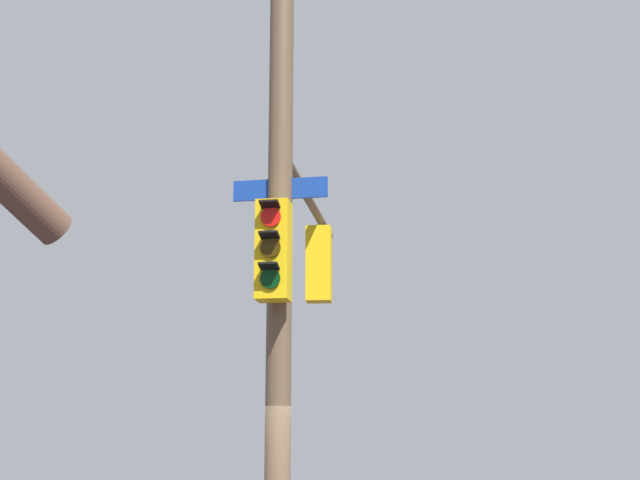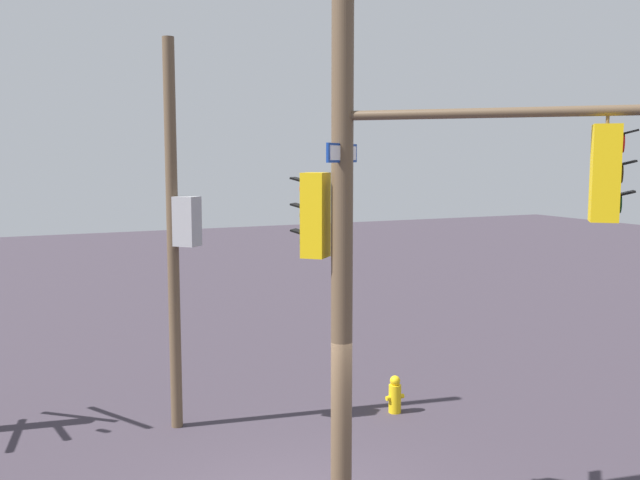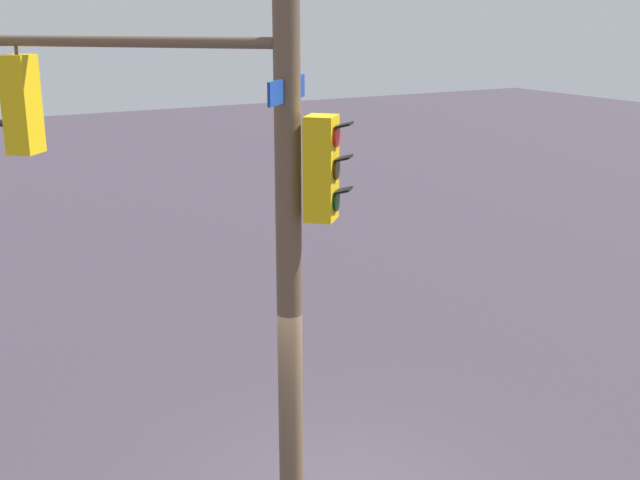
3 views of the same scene
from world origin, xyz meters
name	(u,v)px [view 1 (image 1 of 3)]	position (x,y,z in m)	size (l,w,h in m)	color
main_signal_pole_assembly	(273,220)	(0.84, -0.45, 4.70)	(3.70, 5.52, 8.71)	brown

